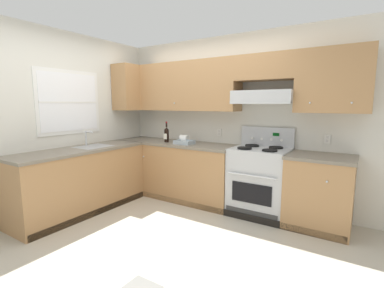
{
  "coord_description": "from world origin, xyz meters",
  "views": [
    {
      "loc": [
        2.12,
        -2.34,
        1.53
      ],
      "look_at": [
        0.17,
        0.7,
        1.0
      ],
      "focal_mm": 25.77,
      "sensor_mm": 36.0,
      "label": 1
    }
  ],
  "objects": [
    {
      "name": "paper_towel_roll",
      "position": [
        -0.36,
        1.3,
        0.97
      ],
      "size": [
        0.13,
        0.12,
        0.12
      ],
      "color": "white",
      "rests_on": "counter_back_run"
    },
    {
      "name": "wall_back",
      "position": [
        0.4,
        1.53,
        1.48
      ],
      "size": [
        4.68,
        0.57,
        2.55
      ],
      "color": "silver",
      "rests_on": "ground_plane"
    },
    {
      "name": "wall_left",
      "position": [
        -1.59,
        0.23,
        1.34
      ],
      "size": [
        0.47,
        4.0,
        2.55
      ],
      "color": "silver",
      "rests_on": "ground_plane"
    },
    {
      "name": "ground_plane",
      "position": [
        0.0,
        0.0,
        0.0
      ],
      "size": [
        7.04,
        7.04,
        0.0
      ],
      "primitive_type": "plane",
      "color": "#B2AA99"
    },
    {
      "name": "counter_left_run",
      "position": [
        -1.24,
        -0.0,
        0.46
      ],
      "size": [
        0.63,
        1.91,
        1.13
      ],
      "color": "#A87A4C",
      "rests_on": "ground_plane"
    },
    {
      "name": "stove",
      "position": [
        0.92,
        1.25,
        0.48
      ],
      "size": [
        0.76,
        0.62,
        1.2
      ],
      "color": "#B7BABC",
      "rests_on": "ground_plane"
    },
    {
      "name": "wine_bottle",
      "position": [
        -0.62,
        1.17,
        1.04
      ],
      "size": [
        0.07,
        0.08,
        0.34
      ],
      "color": "black",
      "rests_on": "counter_back_run"
    },
    {
      "name": "counter_back_run",
      "position": [
        0.08,
        1.24,
        0.45
      ],
      "size": [
        3.6,
        0.65,
        0.91
      ],
      "color": "#A87A4C",
      "rests_on": "ground_plane"
    },
    {
      "name": "bowl",
      "position": [
        -0.26,
        1.16,
        0.93
      ],
      "size": [
        0.28,
        0.22,
        0.06
      ],
      "color": "#9EADB7",
      "rests_on": "counter_back_run"
    }
  ]
}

